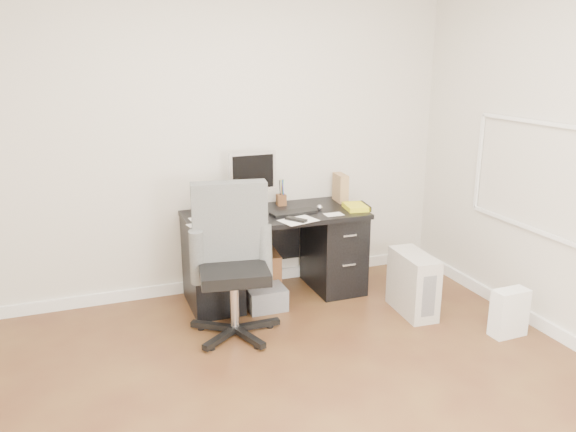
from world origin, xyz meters
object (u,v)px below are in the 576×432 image
(office_chair, at_px, (233,263))
(pc_tower, at_px, (413,283))
(desk, at_px, (275,252))
(wicker_basket, at_px, (256,273))
(keyboard, at_px, (293,212))
(lcd_monitor, at_px, (253,181))

(office_chair, bearing_deg, pc_tower, 3.28)
(desk, distance_m, wicker_basket, 0.28)
(office_chair, relative_size, pc_tower, 2.26)
(keyboard, bearing_deg, office_chair, -150.27)
(lcd_monitor, bearing_deg, keyboard, -40.09)
(lcd_monitor, distance_m, pc_tower, 1.56)
(lcd_monitor, relative_size, pc_tower, 1.02)
(office_chair, relative_size, wicker_basket, 3.01)
(lcd_monitor, distance_m, office_chair, 0.90)
(desk, xyz_separation_m, wicker_basket, (-0.14, 0.11, -0.21))
(keyboard, relative_size, wicker_basket, 1.04)
(pc_tower, bearing_deg, lcd_monitor, 146.34)
(pc_tower, bearing_deg, office_chair, 178.49)
(wicker_basket, bearing_deg, office_chair, -119.15)
(lcd_monitor, bearing_deg, wicker_basket, -64.11)
(desk, distance_m, lcd_monitor, 0.64)
(lcd_monitor, relative_size, keyboard, 1.31)
(wicker_basket, bearing_deg, lcd_monitor, 118.61)
(office_chair, distance_m, wicker_basket, 0.86)
(lcd_monitor, xyz_separation_m, pc_tower, (1.08, -0.83, -0.76))
(desk, height_order, pc_tower, desk)
(desk, bearing_deg, pc_tower, -37.11)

